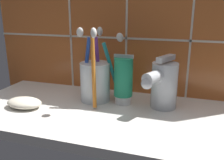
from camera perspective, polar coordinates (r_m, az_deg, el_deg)
The scene contains 6 objects.
sink_counter at distance 56.48cm, azimuth -2.20°, elevation -7.85°, with size 63.13×29.40×2.00cm, color silver.
tile_wall_backsplash at distance 65.69cm, azimuth 2.19°, elevation 14.12°, with size 73.13×1.72×43.04cm.
toothbrush_cup at distance 60.34cm, azimuth -3.81°, elevation 0.21°, with size 11.01×11.43×18.29cm.
toothpaste_tube at distance 58.10cm, azimuth 2.61°, elevation 0.01°, with size 4.60×4.38×11.83cm.
sink_faucet at distance 56.59cm, azimuth 11.54°, elevation -0.84°, with size 7.03×10.83×11.94cm.
soap_bar at distance 60.56cm, azimuth -19.41°, elevation -4.92°, with size 8.38×5.55×2.25cm, color silver.
Camera 1 is at (17.77, -48.24, 24.40)cm, focal length 40.00 mm.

